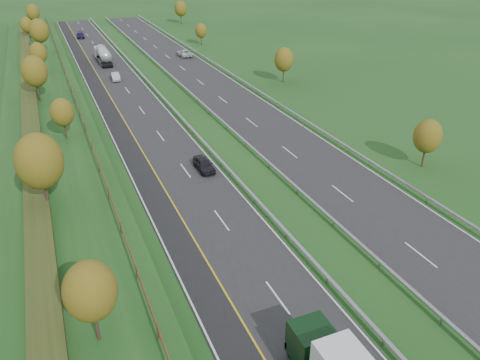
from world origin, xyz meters
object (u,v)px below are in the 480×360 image
at_px(car_silver_mid, 116,76).
at_px(car_small_far, 80,35).
at_px(road_tanker, 103,54).
at_px(car_dark_near, 204,164).
at_px(car_oncoming, 184,53).

relative_size(car_silver_mid, car_small_far, 0.87).
xyz_separation_m(road_tanker, car_silver_mid, (-0.04, -15.55, -1.12)).
bearing_deg(road_tanker, car_small_far, 92.68).
xyz_separation_m(car_dark_near, car_oncoming, (15.56, 59.29, 0.03)).
bearing_deg(car_silver_mid, car_dark_near, -82.22).
relative_size(car_dark_near, car_silver_mid, 1.02).
relative_size(car_silver_mid, car_oncoming, 0.77).
bearing_deg(car_dark_near, road_tanker, 92.31).
relative_size(road_tanker, car_oncoming, 2.03).
bearing_deg(car_dark_near, car_oncoming, 74.98).
bearing_deg(car_oncoming, road_tanker, -4.98).
bearing_deg(road_tanker, car_silver_mid, -90.15).
relative_size(road_tanker, car_dark_near, 2.59).
height_order(road_tanker, car_oncoming, road_tanker).
height_order(car_small_far, car_oncoming, car_oncoming).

